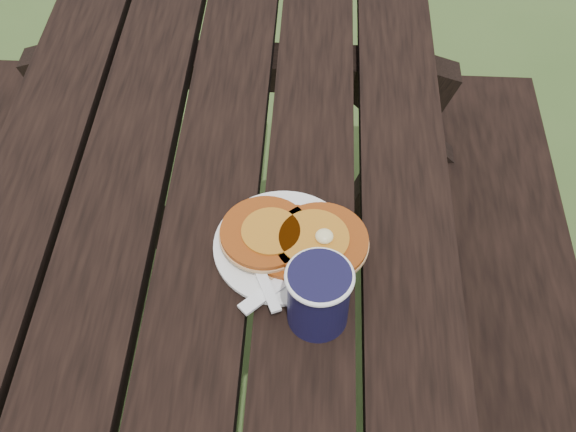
{
  "coord_description": "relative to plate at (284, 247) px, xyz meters",
  "views": [
    {
      "loc": [
        0.16,
        -0.49,
        1.61
      ],
      "look_at": [
        0.12,
        0.16,
        0.8
      ],
      "focal_mm": 45.0,
      "sensor_mm": 36.0,
      "label": 1
    }
  ],
  "objects": [
    {
      "name": "pancake_stack",
      "position": [
        0.02,
        0.0,
        0.02
      ],
      "size": [
        0.22,
        0.14,
        0.04
      ],
      "rotation": [
        0.0,
        0.0,
        0.15
      ],
      "color": "#984111",
      "rests_on": "plate"
    },
    {
      "name": "knife",
      "position": [
        0.01,
        -0.05,
        0.01
      ],
      "size": [
        0.14,
        0.14,
        0.0
      ],
      "primitive_type": "cube",
      "rotation": [
        0.0,
        0.0,
        -0.8
      ],
      "color": "white",
      "rests_on": "plate"
    },
    {
      "name": "fork",
      "position": [
        -0.02,
        -0.07,
        0.01
      ],
      "size": [
        0.09,
        0.16,
        0.01
      ],
      "primitive_type": null,
      "rotation": [
        0.0,
        0.0,
        0.4
      ],
      "color": "white",
      "rests_on": "plate"
    },
    {
      "name": "plate",
      "position": [
        0.0,
        0.0,
        0.0
      ],
      "size": [
        0.21,
        0.21,
        0.01
      ],
      "primitive_type": "cylinder",
      "rotation": [
        0.0,
        0.0,
        0.04
      ],
      "color": "white",
      "rests_on": "picnic_table"
    },
    {
      "name": "coffee_cup",
      "position": [
        0.05,
        -0.11,
        0.05
      ],
      "size": [
        0.09,
        0.09,
        0.1
      ],
      "rotation": [
        0.0,
        0.0,
        0.22
      ],
      "color": "black",
      "rests_on": "picnic_table"
    }
  ]
}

